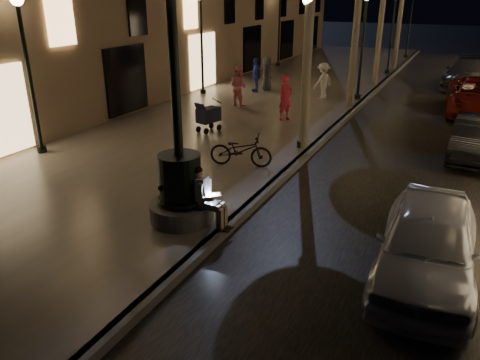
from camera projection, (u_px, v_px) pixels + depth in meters
The scene contains 24 objects.
ground at pixel (358, 108), 20.82m from camera, with size 120.00×120.00×0.00m, color black.
cobble_lane at pixel (430, 115), 19.61m from camera, with size 6.00×45.00×0.02m, color black.
promenade at pixel (275, 98), 22.40m from camera, with size 8.00×45.00×0.20m, color #625C56.
curb_strip at pixel (359, 106), 20.78m from camera, with size 0.25×45.00×0.20m, color #59595B.
fountain_lamppost at pixel (180, 176), 9.93m from camera, with size 1.40×1.40×5.21m.
seated_man_laptop at pixel (205, 195), 9.80m from camera, with size 0.94×0.32×1.31m.
lamp_curb_a at pixel (306, 50), 13.89m from camera, with size 0.36×0.36×4.81m.
lamp_curb_b at pixel (364, 31), 20.56m from camera, with size 0.36×0.36×4.81m.
lamp_curb_c at pixel (393, 21), 27.23m from camera, with size 0.36×0.36×4.81m.
lamp_curb_d at pixel (411, 15), 33.90m from camera, with size 0.36×0.36×4.81m.
lamp_left_a at pixel (26, 52), 13.42m from camera, with size 0.36×0.36×4.81m.
lamp_left_b at pixel (201, 28), 21.76m from camera, with size 0.36×0.36×4.81m.
lamp_left_c at pixel (280, 18), 30.09m from camera, with size 0.36×0.36×4.81m.
stroller at pixel (208, 115), 16.49m from camera, with size 0.69×1.17×1.18m.
car_front at pixel (428, 243), 8.31m from camera, with size 1.68×4.18×1.42m, color #B3B5BC.
car_second at pixel (477, 138), 14.46m from camera, with size 1.35×3.87×1.28m, color black.
car_third at pixel (479, 97), 19.54m from camera, with size 2.46×5.34×1.48m, color maroon.
car_rear at pixel (468, 73), 24.94m from camera, with size 2.15×5.29×1.53m, color #2F2F34.
pedestrian_red at pixel (286, 98), 17.88m from camera, with size 0.63×0.41×1.72m, color #D12940.
pedestrian_pink at pixel (238, 86), 20.15m from camera, with size 0.82×0.64×1.70m, color pink.
pedestrian_white at pixel (323, 81), 21.46m from camera, with size 1.06×0.61×1.64m, color white.
pedestrian_blue at pixel (256, 75), 22.99m from camera, with size 0.96×0.40×1.64m, color navy.
pedestrian_dark at pixel (267, 74), 23.35m from camera, with size 0.80×0.52×1.64m, color #36383C.
bicycle at pixel (241, 150), 13.27m from camera, with size 0.62×1.78×0.94m, color black.
Camera 1 is at (4.17, -5.75, 4.88)m, focal length 35.00 mm.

